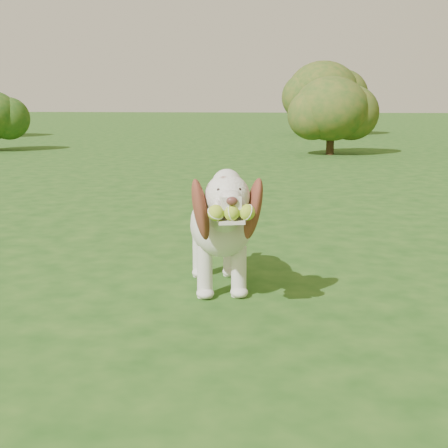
# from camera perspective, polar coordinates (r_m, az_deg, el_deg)

# --- Properties ---
(ground) EXTENTS (80.00, 80.00, 0.00)m
(ground) POSITION_cam_1_polar(r_m,az_deg,el_deg) (3.74, 3.71, -4.23)
(ground) COLOR #1A4513
(ground) RESTS_ON ground
(dog) EXTENTS (0.50, 1.06, 0.69)m
(dog) POSITION_cam_1_polar(r_m,az_deg,el_deg) (3.27, -0.40, 0.09)
(dog) COLOR silver
(dog) RESTS_ON ground
(shrub_i) EXTENTS (1.92, 1.92, 1.99)m
(shrub_i) POSITION_cam_1_polar(r_m,az_deg,el_deg) (17.45, 9.04, 11.87)
(shrub_i) COLOR #382314
(shrub_i) RESTS_ON ground
(shrub_c) EXTENTS (1.34, 1.34, 1.39)m
(shrub_c) POSITION_cam_1_polar(r_m,az_deg,el_deg) (11.42, 9.78, 10.34)
(shrub_c) COLOR #382314
(shrub_c) RESTS_ON ground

